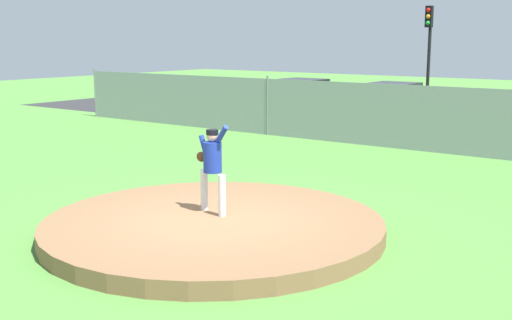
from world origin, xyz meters
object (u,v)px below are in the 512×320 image
(pitcher_youth, at_px, (212,162))
(traffic_light_near, at_px, (429,41))
(baseball, at_px, (202,204))
(parked_car_red, at_px, (297,101))
(parked_car_champagne, at_px, (389,106))

(pitcher_youth, relative_size, traffic_light_near, 0.34)
(pitcher_youth, relative_size, baseball, 21.40)
(pitcher_youth, xyz_separation_m, baseball, (-0.44, 0.22, -0.87))
(parked_car_red, bearing_deg, pitcher_youth, -62.67)
(parked_car_red, relative_size, parked_car_champagne, 0.91)
(pitcher_youth, bearing_deg, parked_car_red, 117.33)
(pitcher_youth, xyz_separation_m, traffic_light_near, (-3.62, 18.68, 2.01))
(pitcher_youth, height_order, parked_car_champagne, pitcher_youth)
(baseball, relative_size, traffic_light_near, 0.02)
(traffic_light_near, bearing_deg, pitcher_youth, -79.03)
(baseball, xyz_separation_m, parked_car_red, (-6.69, 13.58, 0.48))
(parked_car_champagne, xyz_separation_m, traffic_light_near, (-0.43, 4.70, 2.40))
(pitcher_youth, distance_m, baseball, 1.00)
(parked_car_champagne, distance_m, traffic_light_near, 5.30)
(baseball, bearing_deg, parked_car_red, 116.23)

